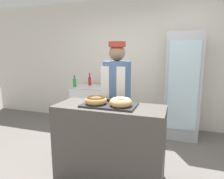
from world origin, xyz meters
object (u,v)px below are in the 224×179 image
(chest_freezer, at_px, (98,106))
(bottle_green, at_px, (75,83))
(baker_person, at_px, (117,100))
(serving_tray, at_px, (109,105))
(donut_light_glaze, at_px, (121,102))
(brownie_back_right, at_px, (118,100))
(bottle_red, at_px, (113,85))
(donut_chocolate_glaze, at_px, (96,100))
(brownie_back_left, at_px, (108,100))
(beverage_fridge, at_px, (183,86))
(bottle_red_b, at_px, (90,81))
(bottle_red_b_b, at_px, (103,81))

(chest_freezer, bearing_deg, bottle_green, -155.88)
(chest_freezer, bearing_deg, baker_person, -56.90)
(baker_person, bearing_deg, chest_freezer, 123.10)
(baker_person, bearing_deg, serving_tray, -82.52)
(donut_light_glaze, relative_size, chest_freezer, 0.25)
(serving_tray, bearing_deg, donut_light_glaze, -16.13)
(brownie_back_right, height_order, bottle_red, bottle_red)
(serving_tray, height_order, donut_chocolate_glaze, donut_chocolate_glaze)
(brownie_back_right, distance_m, bottle_green, 1.98)
(donut_chocolate_glaze, xyz_separation_m, baker_person, (0.09, 0.56, -0.12))
(donut_chocolate_glaze, height_order, bottle_red, donut_chocolate_glaze)
(donut_light_glaze, bearing_deg, brownie_back_left, 140.66)
(brownie_back_right, distance_m, chest_freezer, 1.94)
(brownie_back_left, distance_m, bottle_green, 1.88)
(donut_chocolate_glaze, height_order, brownie_back_right, donut_chocolate_glaze)
(bottle_green, bearing_deg, chest_freezer, 24.12)
(brownie_back_right, xyz_separation_m, chest_freezer, (-0.94, 1.61, -0.56))
(serving_tray, xyz_separation_m, chest_freezer, (-0.87, 1.74, -0.53))
(bottle_red, bearing_deg, donut_light_glaze, -68.79)
(bottle_green, bearing_deg, serving_tray, -49.40)
(beverage_fridge, bearing_deg, brownie_back_left, -119.75)
(baker_person, bearing_deg, brownie_back_right, -69.97)
(baker_person, xyz_separation_m, bottle_red_b, (-1.03, 1.30, 0.06))
(chest_freezer, bearing_deg, donut_light_glaze, -60.22)
(beverage_fridge, bearing_deg, brownie_back_right, -115.87)
(serving_tray, xyz_separation_m, bottle_red, (-0.46, 1.55, -0.03))
(brownie_back_right, bearing_deg, beverage_fridge, 64.13)
(donut_light_glaze, xyz_separation_m, bottle_red_b_b, (-1.01, 2.04, -0.07))
(bottle_red_b_b, bearing_deg, chest_freezer, -92.95)
(chest_freezer, xyz_separation_m, bottle_green, (-0.45, -0.20, 0.52))
(donut_light_glaze, distance_m, bottle_red, 1.71)
(bottle_green, bearing_deg, donut_light_glaze, -47.08)
(baker_person, distance_m, bottle_red_b_b, 1.68)
(chest_freezer, xyz_separation_m, bottle_red_b_b, (0.01, 0.26, 0.52))
(donut_light_glaze, height_order, chest_freezer, donut_light_glaze)
(donut_light_glaze, relative_size, bottle_red, 1.28)
(serving_tray, relative_size, donut_chocolate_glaze, 2.43)
(serving_tray, bearing_deg, bottle_red_b, 121.14)
(donut_chocolate_glaze, distance_m, brownie_back_right, 0.29)
(donut_light_glaze, relative_size, baker_person, 0.15)
(donut_chocolate_glaze, bearing_deg, brownie_back_left, 65.18)
(beverage_fridge, height_order, bottle_red_b, beverage_fridge)
(donut_light_glaze, bearing_deg, bottle_red, 111.21)
(donut_chocolate_glaze, relative_size, beverage_fridge, 0.14)
(donut_chocolate_glaze, relative_size, baker_person, 0.15)
(bottle_green, bearing_deg, brownie_back_right, -45.27)
(serving_tray, distance_m, donut_chocolate_glaze, 0.17)
(donut_light_glaze, distance_m, chest_freezer, 2.14)
(brownie_back_left, relative_size, brownie_back_right, 1.00)
(donut_chocolate_glaze, height_order, bottle_red_b, bottle_red_b)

